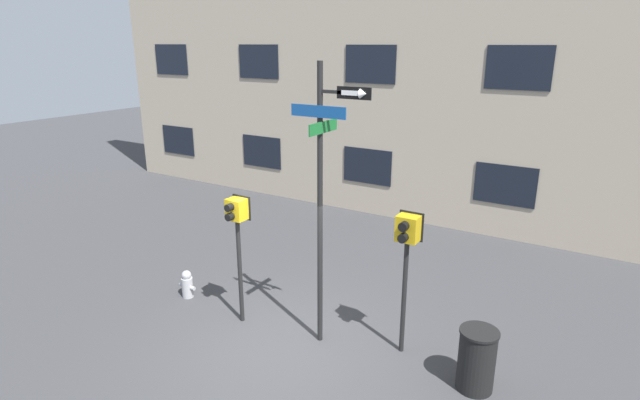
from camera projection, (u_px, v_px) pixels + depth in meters
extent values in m
plane|color=#38383A|center=(282.00, 349.00, 8.56)|extent=(60.00, 60.00, 0.00)
cube|color=tan|center=(447.00, 6.00, 12.93)|extent=(24.00, 0.60, 11.86)
cube|color=black|center=(178.00, 140.00, 18.98)|extent=(1.57, 0.03, 1.06)
cube|color=black|center=(262.00, 152.00, 16.99)|extent=(1.57, 0.03, 1.06)
cube|color=black|center=(367.00, 166.00, 15.00)|extent=(1.57, 0.03, 1.06)
cube|color=black|center=(505.00, 185.00, 13.02)|extent=(1.57, 0.03, 1.06)
cube|color=black|center=(171.00, 60.00, 18.09)|extent=(1.57, 0.03, 1.06)
cube|color=black|center=(258.00, 62.00, 16.10)|extent=(1.57, 0.03, 1.06)
cube|color=black|center=(370.00, 64.00, 14.11)|extent=(1.57, 0.03, 1.06)
cube|color=black|center=(519.00, 68.00, 12.12)|extent=(1.57, 0.03, 1.06)
cylinder|color=black|center=(320.00, 212.00, 8.13)|extent=(0.09, 0.09, 4.77)
cube|color=black|center=(337.00, 92.00, 7.40)|extent=(0.59, 0.05, 0.05)
cube|color=#14478C|center=(318.00, 111.00, 7.59)|extent=(0.97, 0.02, 0.18)
cube|color=#196B2D|center=(323.00, 127.00, 7.68)|extent=(0.02, 0.81, 0.18)
cube|color=black|center=(354.00, 93.00, 7.24)|extent=(0.56, 0.02, 0.18)
cube|color=white|center=(351.00, 93.00, 7.25)|extent=(0.32, 0.01, 0.07)
cone|color=white|center=(363.00, 94.00, 7.15)|extent=(0.10, 0.14, 0.14)
cylinder|color=black|center=(240.00, 271.00, 9.16)|extent=(0.08, 0.08, 2.03)
cube|color=gold|center=(237.00, 209.00, 8.79)|extent=(0.33, 0.26, 0.38)
cube|color=black|center=(242.00, 207.00, 8.91)|extent=(0.39, 0.02, 0.44)
cylinder|color=black|center=(229.00, 208.00, 8.61)|extent=(0.13, 0.12, 0.13)
cylinder|color=black|center=(230.00, 217.00, 8.66)|extent=(0.13, 0.12, 0.13)
cylinder|color=silver|center=(231.00, 207.00, 8.66)|extent=(0.11, 0.01, 0.11)
cylinder|color=black|center=(404.00, 298.00, 8.23)|extent=(0.08, 0.08, 2.02)
cube|color=gold|center=(408.00, 228.00, 7.86)|extent=(0.35, 0.26, 0.42)
cube|color=black|center=(411.00, 226.00, 7.98)|extent=(0.41, 0.02, 0.48)
cylinder|color=black|center=(404.00, 226.00, 7.68)|extent=(0.15, 0.12, 0.15)
cylinder|color=black|center=(403.00, 238.00, 7.74)|extent=(0.15, 0.12, 0.15)
cylinder|color=#EA4C14|center=(405.00, 225.00, 7.72)|extent=(0.12, 0.01, 0.12)
cylinder|color=#A5A5A8|center=(188.00, 287.00, 10.28)|extent=(0.23, 0.23, 0.42)
sphere|color=#A5A5A8|center=(186.00, 275.00, 10.19)|extent=(0.20, 0.20, 0.20)
cylinder|color=#A5A5A8|center=(182.00, 285.00, 10.35)|extent=(0.08, 0.08, 0.08)
cylinder|color=#A5A5A8|center=(193.00, 288.00, 10.19)|extent=(0.08, 0.08, 0.08)
cylinder|color=black|center=(476.00, 361.00, 7.47)|extent=(0.55, 0.55, 0.95)
cylinder|color=black|center=(480.00, 332.00, 7.32)|extent=(0.58, 0.58, 0.04)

